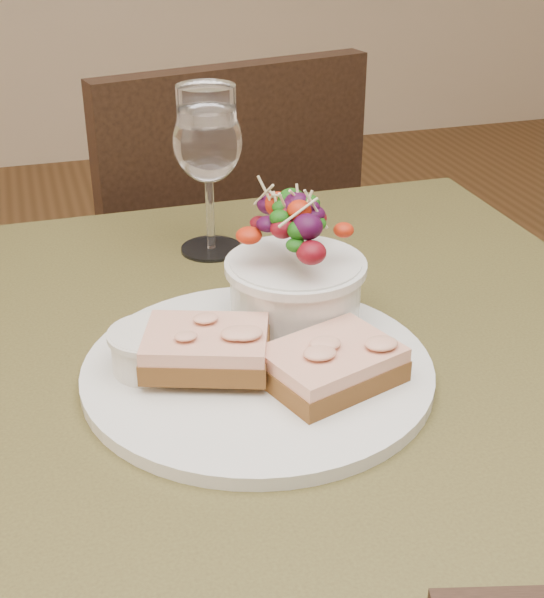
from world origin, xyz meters
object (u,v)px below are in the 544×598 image
object	(u,v)px
cafe_table	(255,455)
ramekin	(150,348)
chair_far	(199,377)
salad_bowl	(296,263)
sandwich_front	(331,365)
sandwich_back	(206,348)
dinner_plate	(258,370)
wine_glass	(208,146)

from	to	relation	value
cafe_table	ramekin	distance (m)	0.16
chair_far	salad_bowl	distance (m)	0.83
sandwich_front	ramekin	size ratio (longest dim) A/B	1.95
chair_far	sandwich_back	distance (m)	0.87
dinner_plate	sandwich_back	xyz separation A→B (m)	(-0.04, 0.00, 0.03)
cafe_table	sandwich_back	bearing A→B (deg)	-157.90
chair_far	dinner_plate	distance (m)	0.85
salad_bowl	wine_glass	xyz separation A→B (m)	(-0.03, 0.21, 0.05)
dinner_plate	ramekin	bearing A→B (deg)	166.81
dinner_plate	salad_bowl	distance (m)	0.11
cafe_table	ramekin	size ratio (longest dim) A/B	12.27
dinner_plate	ramekin	world-z (taller)	ramekin
chair_far	sandwich_front	bearing A→B (deg)	75.08
chair_far	salad_bowl	xyz separation A→B (m)	(-0.03, -0.64, 0.53)
sandwich_front	ramekin	distance (m)	0.15
dinner_plate	wine_glass	world-z (taller)	wine_glass
sandwich_front	salad_bowl	size ratio (longest dim) A/B	1.00
cafe_table	salad_bowl	distance (m)	0.19
chair_far	ramekin	bearing A→B (deg)	63.52
sandwich_front	sandwich_back	xyz separation A→B (m)	(-0.10, 0.04, 0.01)
salad_bowl	dinner_plate	bearing A→B (deg)	-130.09
cafe_table	dinner_plate	size ratio (longest dim) A/B	2.65
salad_bowl	chair_far	bearing A→B (deg)	87.29
chair_far	ramekin	distance (m)	0.86
ramekin	salad_bowl	world-z (taller)	salad_bowl
dinner_plate	chair_far	bearing A→B (deg)	83.10
sandwich_front	salad_bowl	distance (m)	0.12
sandwich_front	wine_glass	world-z (taller)	wine_glass
wine_glass	sandwich_back	bearing A→B (deg)	-103.85
dinner_plate	salad_bowl	size ratio (longest dim) A/B	2.38
chair_far	dinner_plate	size ratio (longest dim) A/B	2.98
wine_glass	dinner_plate	bearing A→B (deg)	-94.71
sandwich_back	salad_bowl	world-z (taller)	salad_bowl
salad_bowl	wine_glass	bearing A→B (deg)	99.13
sandwich_front	sandwich_back	size ratio (longest dim) A/B	1.03
dinner_plate	salad_bowl	world-z (taller)	salad_bowl
chair_far	sandwich_front	size ratio (longest dim) A/B	7.09
chair_far	sandwich_back	xyz separation A→B (m)	(-0.13, -0.71, 0.49)
ramekin	wine_glass	size ratio (longest dim) A/B	0.37
chair_far	sandwich_front	world-z (taller)	chair_far
sandwich_front	wine_glass	size ratio (longest dim) A/B	0.72
sandwich_front	salad_bowl	xyz separation A→B (m)	(0.00, 0.11, 0.04)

